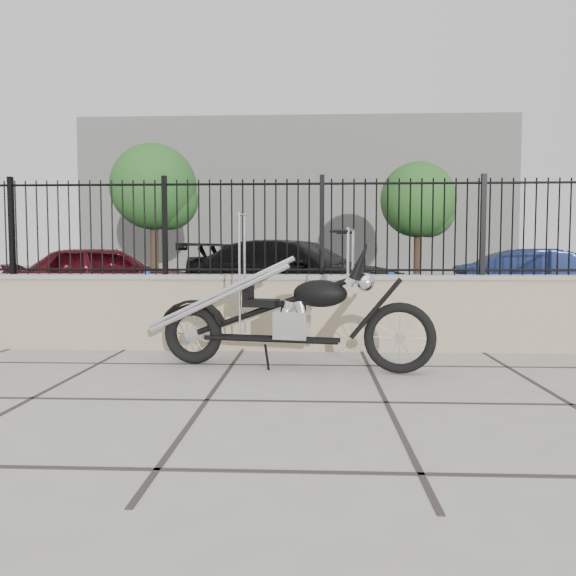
% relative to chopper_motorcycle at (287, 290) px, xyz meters
% --- Properties ---
extents(ground_plane, '(90.00, 90.00, 0.00)m').
position_rel_chopper_motorcycle_xyz_m(ground_plane, '(-0.61, -1.33, -0.85)').
color(ground_plane, '#99968E').
rests_on(ground_plane, ground).
extents(parking_lot, '(30.00, 30.00, 0.00)m').
position_rel_chopper_motorcycle_xyz_m(parking_lot, '(-0.61, 11.17, -0.85)').
color(parking_lot, black).
rests_on(parking_lot, ground).
extents(retaining_wall, '(14.00, 0.36, 0.96)m').
position_rel_chopper_motorcycle_xyz_m(retaining_wall, '(-0.61, 1.17, -0.37)').
color(retaining_wall, gray).
rests_on(retaining_wall, ground_plane).
extents(iron_fence, '(14.00, 0.08, 1.20)m').
position_rel_chopper_motorcycle_xyz_m(iron_fence, '(-0.61, 1.17, 0.71)').
color(iron_fence, black).
rests_on(iron_fence, retaining_wall).
extents(background_building, '(22.00, 6.00, 8.00)m').
position_rel_chopper_motorcycle_xyz_m(background_building, '(-0.61, 25.17, 3.15)').
color(background_building, beige).
rests_on(background_building, ground_plane).
extents(chopper_motorcycle, '(2.86, 1.02, 1.69)m').
position_rel_chopper_motorcycle_xyz_m(chopper_motorcycle, '(0.00, 0.00, 0.00)').
color(chopper_motorcycle, black).
rests_on(chopper_motorcycle, ground_plane).
extents(car_red, '(4.47, 2.99, 1.41)m').
position_rel_chopper_motorcycle_xyz_m(car_red, '(-4.21, 6.11, -0.14)').
color(car_red, '#3D080F').
rests_on(car_red, parking_lot).
extents(car_black, '(5.60, 4.19, 1.51)m').
position_rel_chopper_motorcycle_xyz_m(car_black, '(-0.07, 6.09, -0.09)').
color(car_black, black).
rests_on(car_black, parking_lot).
extents(car_blue, '(4.12, 1.86, 1.31)m').
position_rel_chopper_motorcycle_xyz_m(car_blue, '(5.35, 6.17, -0.19)').
color(car_blue, '#101A3D').
rests_on(car_blue, parking_lot).
extents(bollard_a, '(0.12, 0.12, 0.91)m').
position_rel_chopper_motorcycle_xyz_m(bollard_a, '(-2.56, 3.56, -0.39)').
color(bollard_a, blue).
rests_on(bollard_a, ground_plane).
extents(bollard_b, '(0.14, 0.14, 0.91)m').
position_rel_chopper_motorcycle_xyz_m(bollard_b, '(1.56, 3.34, -0.39)').
color(bollard_b, '#0C24B7').
rests_on(bollard_b, ground_plane).
extents(tree_left, '(3.28, 3.28, 5.53)m').
position_rel_chopper_motorcycle_xyz_m(tree_left, '(-5.82, 15.43, 3.03)').
color(tree_left, '#382619').
rests_on(tree_left, ground_plane).
extents(tree_right, '(2.80, 2.80, 4.72)m').
position_rel_chopper_motorcycle_xyz_m(tree_right, '(4.17, 15.25, 2.46)').
color(tree_right, '#382619').
rests_on(tree_right, ground_plane).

